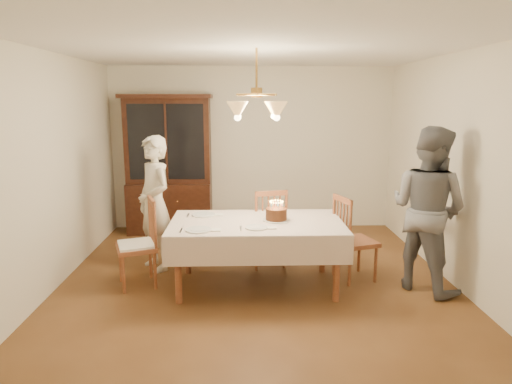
{
  "coord_description": "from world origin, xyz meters",
  "views": [
    {
      "loc": [
        -0.15,
        -4.87,
        2.07
      ],
      "look_at": [
        0.0,
        0.2,
        1.05
      ],
      "focal_mm": 32.0,
      "sensor_mm": 36.0,
      "label": 1
    }
  ],
  "objects_px": {
    "chair_far_side": "(267,231)",
    "birthday_cake": "(276,215)",
    "dining_table": "(257,228)",
    "elderly_woman": "(155,204)",
    "china_hutch": "(169,167)"
  },
  "relations": [
    {
      "from": "chair_far_side",
      "to": "birthday_cake",
      "type": "bearing_deg",
      "value": -84.38
    },
    {
      "from": "dining_table",
      "to": "chair_far_side",
      "type": "height_order",
      "value": "chair_far_side"
    },
    {
      "from": "dining_table",
      "to": "elderly_woman",
      "type": "relative_size",
      "value": 1.14
    },
    {
      "from": "dining_table",
      "to": "birthday_cake",
      "type": "relative_size",
      "value": 6.33
    },
    {
      "from": "dining_table",
      "to": "elderly_woman",
      "type": "height_order",
      "value": "elderly_woman"
    },
    {
      "from": "elderly_woman",
      "to": "dining_table",
      "type": "bearing_deg",
      "value": 27.68
    },
    {
      "from": "birthday_cake",
      "to": "chair_far_side",
      "type": "bearing_deg",
      "value": 95.62
    },
    {
      "from": "elderly_woman",
      "to": "chair_far_side",
      "type": "bearing_deg",
      "value": 57.02
    },
    {
      "from": "chair_far_side",
      "to": "china_hutch",
      "type": "bearing_deg",
      "value": 132.92
    },
    {
      "from": "dining_table",
      "to": "chair_far_side",
      "type": "bearing_deg",
      "value": 77.13
    },
    {
      "from": "dining_table",
      "to": "birthday_cake",
      "type": "xyz_separation_m",
      "value": [
        0.22,
        0.03,
        0.14
      ]
    },
    {
      "from": "chair_far_side",
      "to": "birthday_cake",
      "type": "height_order",
      "value": "chair_far_side"
    },
    {
      "from": "birthday_cake",
      "to": "dining_table",
      "type": "bearing_deg",
      "value": -173.14
    },
    {
      "from": "chair_far_side",
      "to": "elderly_woman",
      "type": "height_order",
      "value": "elderly_woman"
    },
    {
      "from": "dining_table",
      "to": "birthday_cake",
      "type": "height_order",
      "value": "birthday_cake"
    }
  ]
}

